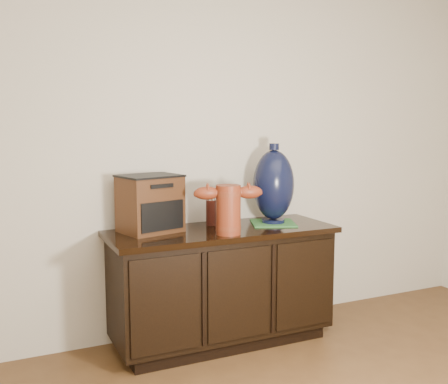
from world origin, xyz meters
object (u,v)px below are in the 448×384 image
tv_radio (150,204)px  lamp_base (274,185)px  sideboard (222,285)px  spray_can (211,211)px  terracotta_vessel (228,207)px

tv_radio → lamp_base: (0.82, -0.09, 0.08)m
sideboard → tv_radio: (-0.44, 0.11, 0.55)m
tv_radio → spray_can: 0.43m
lamp_base → spray_can: (-0.40, 0.12, -0.16)m
sideboard → terracotta_vessel: 0.56m
sideboard → terracotta_vessel: bearing=-101.1°
tv_radio → lamp_base: 0.83m
tv_radio → spray_can: bearing=-10.2°
sideboard → lamp_base: lamp_base is taller
terracotta_vessel → tv_radio: bearing=160.5°
sideboard → tv_radio: 0.71m
terracotta_vessel → lamp_base: 0.46m
tv_radio → lamp_base: lamp_base is taller
lamp_base → spray_can: bearing=162.7°
tv_radio → lamp_base: size_ratio=0.78×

